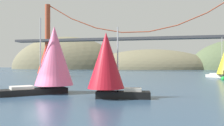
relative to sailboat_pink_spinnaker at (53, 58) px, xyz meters
The scene contains 8 objects.
ground_plane 5.71m from the sailboat_pink_spinnaker, 95.20° to the right, with size 360.00×360.00×0.00m, color #2D4760.
headland_center 131.54m from the sailboat_pink_spinnaker, 87.96° to the left, with size 81.44×44.00×26.10m, color #6B664C.
headland_left 142.63m from the sailboat_pink_spinnaker, 112.84° to the left, with size 80.11×44.00×45.48m, color #6B664C.
suspension_bridge 92.24m from the sailboat_pink_spinnaker, 90.21° to the left, with size 131.27×6.00×35.99m.
sailboat_pink_spinnaker is the anchor object (origin of this frame).
sailboat_scarlet_sail 38.86m from the sailboat_pink_spinnaker, 118.61° to the left, with size 9.66×7.13×10.45m.
sailboat_crimson_sail 8.38m from the sailboat_pink_spinnaker, 20.10° to the right, with size 7.03×4.46×7.67m.
channel_buoy 40.70m from the sailboat_pink_spinnaker, 48.25° to the left, with size 1.10×1.10×2.64m.
Camera 1 is at (14.17, -24.45, 3.76)m, focal length 38.42 mm.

